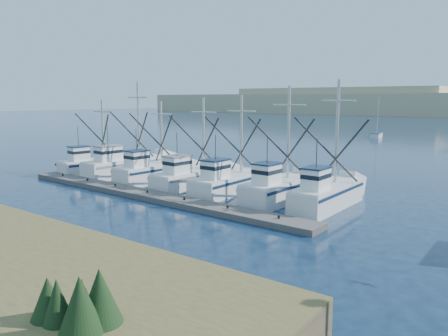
{
  "coord_description": "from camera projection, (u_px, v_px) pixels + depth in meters",
  "views": [
    {
      "loc": [
        16.72,
        -17.02,
        7.68
      ],
      "look_at": [
        -1.7,
        8.0,
        2.73
      ],
      "focal_mm": 35.0,
      "sensor_mm": 36.0,
      "label": 1
    }
  ],
  "objects": [
    {
      "name": "floating_dock",
      "position": [
        147.0,
        195.0,
        34.22
      ],
      "size": [
        29.66,
        3.16,
        0.39
      ],
      "primitive_type": "cube",
      "rotation": [
        0.0,
        0.0,
        -0.04
      ],
      "color": "#625C57",
      "rests_on": "ground"
    },
    {
      "name": "sailboat_far",
      "position": [
        376.0,
        135.0,
        86.55
      ],
      "size": [
        2.56,
        5.72,
        8.1
      ],
      "rotation": [
        0.0,
        0.0,
        0.16
      ],
      "color": "white",
      "rests_on": "ground"
    },
    {
      "name": "ground",
      "position": [
        164.0,
        237.0,
        24.54
      ],
      "size": [
        500.0,
        500.0,
        0.0
      ],
      "primitive_type": "plane",
      "color": "#0C1C38",
      "rests_on": "ground"
    },
    {
      "name": "trawler_fleet",
      "position": [
        188.0,
        176.0,
        38.22
      ],
      "size": [
        28.55,
        9.62,
        9.36
      ],
      "color": "white",
      "rests_on": "ground"
    }
  ]
}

